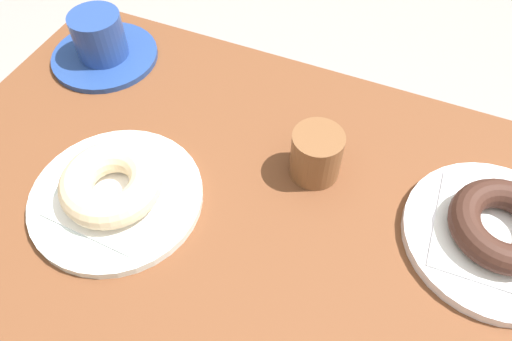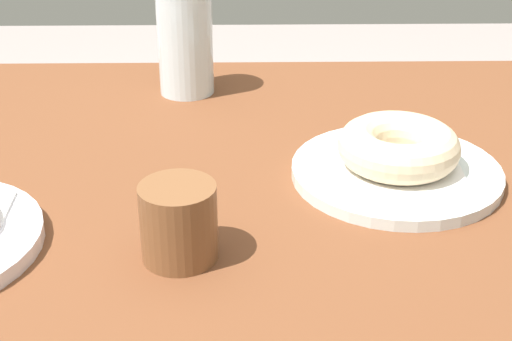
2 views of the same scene
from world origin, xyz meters
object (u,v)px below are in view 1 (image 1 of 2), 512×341
object	(u,v)px
donut_sugar_ring	(111,184)
coffee_cup	(101,43)
donut_chocolate_ring	(504,225)
sugar_jar	(316,154)
plate_chocolate_ring	(494,237)
plate_sugar_ring	(117,197)

from	to	relation	value
donut_sugar_ring	coffee_cup	world-z (taller)	coffee_cup
donut_chocolate_ring	sugar_jar	world-z (taller)	sugar_jar
coffee_cup	sugar_jar	world-z (taller)	coffee_cup
plate_chocolate_ring	plate_sugar_ring	size ratio (longest dim) A/B	0.99
donut_chocolate_ring	sugar_jar	size ratio (longest dim) A/B	1.80
coffee_cup	plate_sugar_ring	bearing A→B (deg)	-53.00
plate_chocolate_ring	donut_sugar_ring	xyz separation A→B (m)	(-0.41, -0.12, 0.03)
donut_sugar_ring	sugar_jar	bearing A→B (deg)	33.79
plate_chocolate_ring	donut_chocolate_ring	bearing A→B (deg)	0.00
plate_sugar_ring	plate_chocolate_ring	bearing A→B (deg)	16.11
donut_sugar_ring	coffee_cup	bearing A→B (deg)	127.00
coffee_cup	sugar_jar	size ratio (longest dim) A/B	2.43
plate_chocolate_ring	coffee_cup	distance (m)	0.58
donut_chocolate_ring	coffee_cup	bearing A→B (deg)	170.94
plate_chocolate_ring	donut_chocolate_ring	xyz separation A→B (m)	(0.00, 0.00, 0.03)
donut_sugar_ring	donut_chocolate_ring	bearing A→B (deg)	16.11
plate_chocolate_ring	sugar_jar	size ratio (longest dim) A/B	3.12
donut_chocolate_ring	plate_sugar_ring	world-z (taller)	donut_chocolate_ring
plate_chocolate_ring	donut_sugar_ring	bearing A→B (deg)	-163.89
donut_chocolate_ring	donut_sugar_ring	world-z (taller)	donut_sugar_ring
plate_sugar_ring	sugar_jar	world-z (taller)	sugar_jar
donut_chocolate_ring	coffee_cup	xyz separation A→B (m)	(-0.57, 0.09, -0.00)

